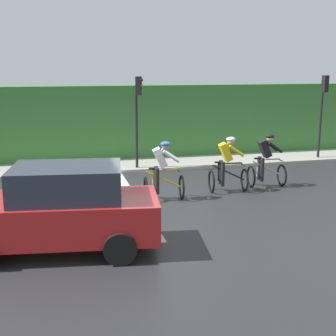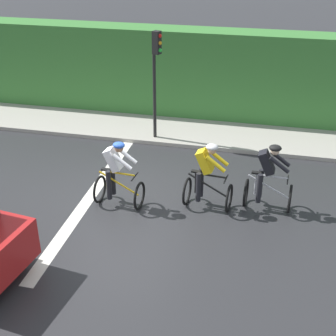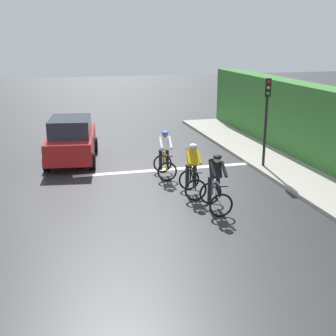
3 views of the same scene
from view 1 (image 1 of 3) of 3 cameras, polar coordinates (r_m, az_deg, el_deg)
ground_plane at (r=13.30m, az=-1.24°, el=-3.55°), size 80.00×80.00×0.00m
sidewalk_kerb at (r=18.00m, az=1.81°, el=0.91°), size 2.80×23.24×0.12m
stone_wall_low at (r=18.81m, az=1.07°, el=2.04°), size 0.44×23.24×0.52m
hedge_wall at (r=18.92m, az=0.85°, el=5.84°), size 1.10×23.24×2.96m
road_marking_stop_line at (r=13.16m, az=-4.43°, el=-3.74°), size 7.00×0.30×0.01m
cyclist_lead at (r=14.51m, az=12.08°, el=0.78°), size 0.74×1.12×1.66m
cyclist_second at (r=13.73m, az=7.37°, el=0.29°), size 0.78×1.14×1.66m
cyclist_mid at (r=12.79m, az=-0.71°, el=-0.52°), size 0.77×1.13×1.66m
car_red at (r=9.51m, az=-13.42°, el=-5.02°), size 2.29×4.29×1.76m
traffic_light_near_crossing at (r=16.23m, az=-3.77°, el=7.34°), size 0.26×0.30×3.34m
traffic_light_far_junction at (r=19.10m, az=18.68°, el=7.50°), size 0.23×0.31×3.34m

